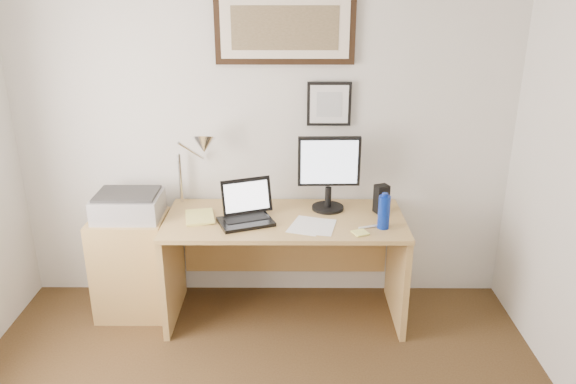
{
  "coord_description": "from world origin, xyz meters",
  "views": [
    {
      "loc": [
        0.19,
        -1.81,
        2.24
      ],
      "look_at": [
        0.17,
        1.43,
        1.01
      ],
      "focal_mm": 35.0,
      "sensor_mm": 36.0,
      "label": 1
    }
  ],
  "objects_px": {
    "water_bottle": "(384,212)",
    "side_cabinet": "(133,265)",
    "printer": "(128,205)",
    "book": "(186,218)",
    "desk": "(285,244)",
    "lcd_monitor": "(329,170)",
    "laptop": "(246,212)"
  },
  "relations": [
    {
      "from": "water_bottle",
      "to": "book",
      "type": "xyz_separation_m",
      "value": [
        -1.29,
        0.13,
        -0.1
      ]
    },
    {
      "from": "side_cabinet",
      "to": "printer",
      "type": "height_order",
      "value": "printer"
    },
    {
      "from": "desk",
      "to": "lcd_monitor",
      "type": "bearing_deg",
      "value": 12.91
    },
    {
      "from": "water_bottle",
      "to": "book",
      "type": "height_order",
      "value": "water_bottle"
    },
    {
      "from": "lcd_monitor",
      "to": "printer",
      "type": "distance_m",
      "value": 1.38
    },
    {
      "from": "book",
      "to": "lcd_monitor",
      "type": "distance_m",
      "value": 1.01
    },
    {
      "from": "water_bottle",
      "to": "printer",
      "type": "height_order",
      "value": "water_bottle"
    },
    {
      "from": "side_cabinet",
      "to": "book",
      "type": "relative_size",
      "value": 2.88
    },
    {
      "from": "lcd_monitor",
      "to": "printer",
      "type": "xyz_separation_m",
      "value": [
        -1.36,
        -0.1,
        -0.22
      ]
    },
    {
      "from": "water_bottle",
      "to": "printer",
      "type": "distance_m",
      "value": 1.7
    },
    {
      "from": "side_cabinet",
      "to": "printer",
      "type": "relative_size",
      "value": 1.66
    },
    {
      "from": "laptop",
      "to": "printer",
      "type": "bearing_deg",
      "value": 173.22
    },
    {
      "from": "printer",
      "to": "side_cabinet",
      "type": "bearing_deg",
      "value": -150.0
    },
    {
      "from": "laptop",
      "to": "printer",
      "type": "relative_size",
      "value": 0.92
    },
    {
      "from": "water_bottle",
      "to": "laptop",
      "type": "distance_m",
      "value": 0.9
    },
    {
      "from": "lcd_monitor",
      "to": "book",
      "type": "bearing_deg",
      "value": -169.38
    },
    {
      "from": "side_cabinet",
      "to": "desk",
      "type": "bearing_deg",
      "value": 1.89
    },
    {
      "from": "desk",
      "to": "laptop",
      "type": "xyz_separation_m",
      "value": [
        -0.25,
        -0.12,
        0.29
      ]
    },
    {
      "from": "book",
      "to": "desk",
      "type": "xyz_separation_m",
      "value": [
        0.66,
        0.11,
        -0.24
      ]
    },
    {
      "from": "water_bottle",
      "to": "lcd_monitor",
      "type": "bearing_deg",
      "value": 137.54
    },
    {
      "from": "lcd_monitor",
      "to": "laptop",
      "type": "bearing_deg",
      "value": -160.8
    },
    {
      "from": "side_cabinet",
      "to": "lcd_monitor",
      "type": "distance_m",
      "value": 1.53
    },
    {
      "from": "laptop",
      "to": "lcd_monitor",
      "type": "xyz_separation_m",
      "value": [
        0.55,
        0.19,
        0.23
      ]
    },
    {
      "from": "printer",
      "to": "laptop",
      "type": "bearing_deg",
      "value": -6.78
    },
    {
      "from": "water_bottle",
      "to": "side_cabinet",
      "type": "bearing_deg",
      "value": 173.2
    },
    {
      "from": "laptop",
      "to": "water_bottle",
      "type": "bearing_deg",
      "value": -7.36
    },
    {
      "from": "side_cabinet",
      "to": "book",
      "type": "height_order",
      "value": "book"
    },
    {
      "from": "desk",
      "to": "lcd_monitor",
      "type": "relative_size",
      "value": 3.08
    },
    {
      "from": "book",
      "to": "desk",
      "type": "relative_size",
      "value": 0.16
    },
    {
      "from": "side_cabinet",
      "to": "laptop",
      "type": "distance_m",
      "value": 0.93
    },
    {
      "from": "water_bottle",
      "to": "printer",
      "type": "bearing_deg",
      "value": 172.91
    },
    {
      "from": "water_bottle",
      "to": "book",
      "type": "bearing_deg",
      "value": 174.36
    }
  ]
}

